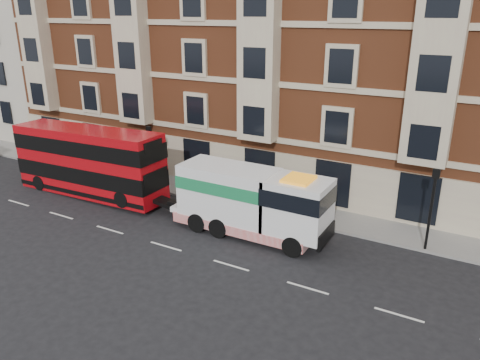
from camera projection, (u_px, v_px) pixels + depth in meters
The scene contains 9 objects.
ground at pixel (166, 246), 24.70m from camera, with size 120.00×120.00×0.00m, color black.
sidewalk at pixel (237, 198), 30.81m from camera, with size 90.00×3.00×0.15m, color slate.
victorian_terrace at pixel (295, 35), 33.30m from camera, with size 45.00×12.00×20.40m.
cream_block at pixel (11, 46), 47.20m from camera, with size 16.00×10.00×16.80m.
lamp_post_west at pixel (150, 153), 31.64m from camera, with size 0.35×0.15×4.35m.
lamp_post_east at pixel (432, 204), 23.30m from camera, with size 0.35×0.15×4.35m.
double_decker_bus at pixel (89, 161), 30.86m from camera, with size 11.23×2.58×4.55m.
tow_truck at pixel (249, 201), 25.41m from camera, with size 8.99×2.66×3.75m.
pedestrian at pixel (152, 166), 34.22m from camera, with size 0.64×0.42×1.76m, color #192532.
Camera 1 is at (14.26, -17.22, 11.74)m, focal length 35.00 mm.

